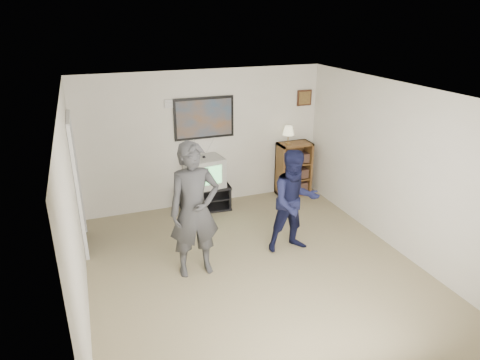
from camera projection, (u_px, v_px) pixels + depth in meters
room_shell at (247, 180)px, 5.90m from camera, size 4.51×5.00×2.51m
media_stand at (205, 197)px, 7.89m from camera, size 0.94×0.56×0.45m
crt_television at (204, 172)px, 7.71m from camera, size 0.70×0.61×0.54m
bookshelf at (294, 169)px, 8.42m from camera, size 0.65×0.37×1.06m
table_lamp at (288, 135)px, 8.10m from camera, size 0.22×0.22×0.35m
person_tall at (195, 210)px, 5.70m from camera, size 0.70×0.46×1.89m
person_short at (295, 202)px, 6.33m from camera, size 0.81×0.65×1.59m
controller_left at (188, 187)px, 5.74m from camera, size 0.04×0.13×0.04m
controller_right at (288, 184)px, 6.44m from camera, size 0.04×0.13×0.04m
poster at (204, 118)px, 7.61m from camera, size 1.10×0.03×0.75m
air_vent at (173, 103)px, 7.33m from camera, size 0.28×0.02×0.14m
small_picture at (304, 98)px, 8.18m from camera, size 0.30×0.03×0.30m
doorway at (77, 186)px, 6.36m from camera, size 0.03×0.85×2.00m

